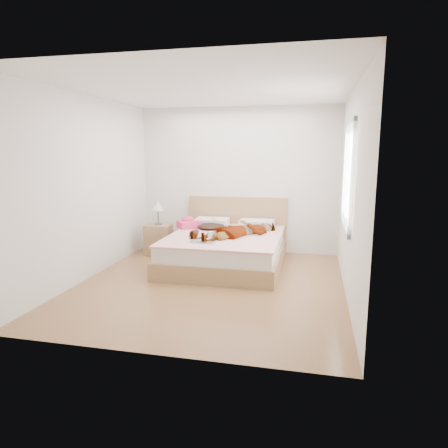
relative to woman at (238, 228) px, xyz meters
name	(u,v)px	position (x,y,z in m)	size (l,w,h in m)	color
ground	(210,284)	(-0.20, -0.98, -0.62)	(4.00, 4.00, 0.00)	#4F2C18
woman	(238,228)	(0.00, 0.00, 0.00)	(0.59, 1.57, 0.22)	silver
hair	(211,226)	(-0.57, 0.45, -0.07)	(0.47, 0.58, 0.09)	black
phone	(214,219)	(-0.50, 0.40, 0.07)	(0.04, 0.09, 0.01)	silver
room_shell	(348,176)	(1.57, -0.68, 0.88)	(4.00, 4.00, 4.00)	white
bed	(227,248)	(-0.20, 0.06, -0.34)	(1.80, 2.08, 1.00)	brown
towel	(189,223)	(-0.95, 0.40, -0.03)	(0.48, 0.47, 0.20)	#F54279
magazine	(202,242)	(-0.42, -0.62, -0.10)	(0.40, 0.27, 0.02)	silver
coffee_mug	(211,234)	(-0.38, -0.30, -0.06)	(0.13, 0.11, 0.10)	white
plush_toy	(194,233)	(-0.63, -0.34, -0.05)	(0.16, 0.23, 0.12)	black
nightstand	(159,237)	(-1.53, 0.44, -0.30)	(0.47, 0.43, 0.95)	brown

